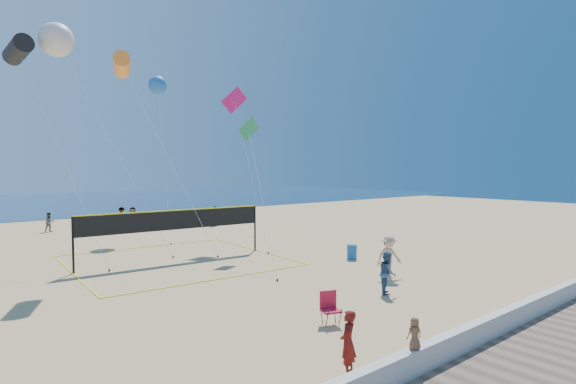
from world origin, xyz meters
TOP-DOWN VIEW (x-y plane):
  - ground at (0.00, 0.00)m, footprint 120.00×120.00m
  - ocean at (0.00, 62.00)m, footprint 140.00×50.00m
  - seawall at (0.00, -3.00)m, footprint 32.00×0.30m
  - woman at (-1.47, -2.04)m, footprint 0.65×0.55m
  - toddler at (-0.28, -3.02)m, footprint 0.43×0.35m
  - bystander_a at (4.70, 1.66)m, footprint 0.99×0.98m
  - bystander_b at (6.70, 3.17)m, footprint 1.36×1.03m
  - far_person_1 at (3.63, 25.40)m, footprint 1.66×1.41m
  - far_person_2 at (9.96, 23.71)m, footprint 0.64×0.72m
  - far_person_3 at (-1.59, 28.41)m, footprint 0.78×0.64m
  - far_person_4 at (3.90, 28.66)m, footprint 0.73×1.08m
  - camp_chair at (0.60, 0.65)m, footprint 0.68×0.79m
  - trash_barrel at (8.51, 6.99)m, footprint 0.57×0.57m
  - volleyball_net at (1.12, 12.52)m, footprint 10.43×10.28m
  - kite_1 at (-4.84, 18.19)m, footprint 3.15×7.26m
  - kite_2 at (-1.34, 12.88)m, footprint 5.33×2.04m
  - kite_4 at (5.69, 12.30)m, footprint 4.13×7.10m
  - kite_5 at (7.22, 16.20)m, footprint 2.29×5.73m
  - kite_6 at (-3.10, 17.86)m, footprint 5.57×5.75m
  - kite_7 at (4.75, 22.93)m, footprint 2.50×6.41m

SIDE VIEW (x-z plane):
  - ground at x=0.00m, z-range 0.00..0.00m
  - ocean at x=0.00m, z-range 0.00..0.03m
  - seawall at x=0.00m, z-range 0.00..0.60m
  - trash_barrel at x=8.51m, z-range 0.00..0.77m
  - camp_chair at x=0.60m, z-range 0.01..1.13m
  - far_person_3 at x=-1.59m, z-range 0.00..1.46m
  - woman at x=-1.47m, z-range 0.00..1.51m
  - far_person_4 at x=3.90m, z-range 0.00..1.56m
  - bystander_a at x=4.70m, z-range 0.00..1.61m
  - far_person_2 at x=9.96m, z-range 0.00..1.65m
  - far_person_1 at x=3.63m, z-range 0.00..1.80m
  - bystander_b at x=6.70m, z-range 0.00..1.87m
  - toddler at x=-0.28m, z-range 0.60..1.35m
  - volleyball_net at x=1.12m, z-range 0.51..3.17m
  - kite_4 at x=5.69m, z-range 2.70..10.54m
  - kite_5 at x=7.22m, z-range 3.76..14.00m
  - kite_2 at x=-1.34m, z-range 4.61..14.87m
  - kite_7 at x=4.75m, z-range 5.13..16.73m
  - kite_1 at x=-4.84m, z-range 5.15..16.76m
  - kite_6 at x=-3.10m, z-range 5.40..18.02m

